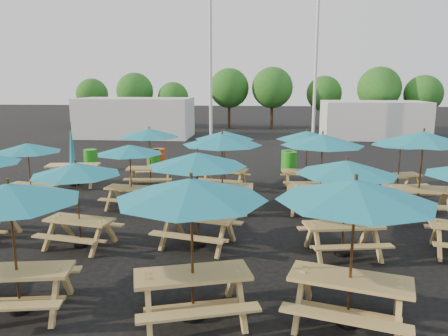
# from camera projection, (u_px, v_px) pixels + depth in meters

# --- Properties ---
(ground) EXTENTS (120.00, 120.00, 0.00)m
(ground) POSITION_uv_depth(u_px,v_px,m) (219.00, 212.00, 13.51)
(ground) COLOR black
(ground) RESTS_ON ground
(picnic_unit_2) EXTENTS (2.46, 2.46, 2.07)m
(picnic_unit_2) POSITION_uv_depth(u_px,v_px,m) (28.00, 151.00, 13.90)
(picnic_unit_2) COLOR tan
(picnic_unit_2) RESTS_ON ground
(picnic_unit_3) EXTENTS (2.19, 1.98, 2.49)m
(picnic_unit_3) POSITION_uv_depth(u_px,v_px,m) (73.00, 160.00, 16.76)
(picnic_unit_3) COLOR tan
(picnic_unit_3) RESTS_ON ground
(picnic_unit_4) EXTENTS (2.74, 2.74, 2.34)m
(picnic_unit_4) POSITION_uv_depth(u_px,v_px,m) (9.00, 199.00, 7.29)
(picnic_unit_4) COLOR tan
(picnic_unit_4) RESTS_ON ground
(picnic_unit_5) EXTENTS (2.51, 2.51, 2.11)m
(picnic_unit_5) POSITION_uv_depth(u_px,v_px,m) (76.00, 173.00, 10.36)
(picnic_unit_5) COLOR tan
(picnic_unit_5) RESTS_ON ground
(picnic_unit_6) EXTENTS (2.34, 2.34, 2.07)m
(picnic_unit_6) POSITION_uv_depth(u_px,v_px,m) (130.00, 152.00, 13.59)
(picnic_unit_6) COLOR tan
(picnic_unit_6) RESTS_ON ground
(picnic_unit_7) EXTENTS (2.47, 2.47, 2.26)m
(picnic_unit_7) POSITION_uv_depth(u_px,v_px,m) (149.00, 136.00, 16.36)
(picnic_unit_7) COLOR tan
(picnic_unit_7) RESTS_ON ground
(picnic_unit_8) EXTENTS (3.13, 3.13, 2.48)m
(picnic_unit_8) POSITION_uv_depth(u_px,v_px,m) (191.00, 195.00, 7.06)
(picnic_unit_8) COLOR tan
(picnic_unit_8) RESTS_ON ground
(picnic_unit_9) EXTENTS (2.90, 2.90, 2.36)m
(picnic_unit_9) POSITION_uv_depth(u_px,v_px,m) (197.00, 164.00, 10.35)
(picnic_unit_9) COLOR tan
(picnic_unit_9) RESTS_ON ground
(picnic_unit_10) EXTENTS (2.52, 2.52, 2.44)m
(picnic_unit_10) POSITION_uv_depth(u_px,v_px,m) (222.00, 143.00, 13.30)
(picnic_unit_10) COLOR tan
(picnic_unit_10) RESTS_ON ground
(picnic_unit_11) EXTENTS (2.62, 2.62, 2.19)m
(picnic_unit_11) POSITION_uv_depth(u_px,v_px,m) (225.00, 138.00, 16.22)
(picnic_unit_11) COLOR tan
(picnic_unit_11) RESTS_ON ground
(picnic_unit_12) EXTENTS (3.11, 3.11, 2.49)m
(picnic_unit_12) POSITION_uv_depth(u_px,v_px,m) (355.00, 198.00, 6.87)
(picnic_unit_12) COLOR tan
(picnic_unit_12) RESTS_ON ground
(picnic_unit_13) EXTENTS (2.68, 2.68, 2.27)m
(picnic_unit_13) POSITION_uv_depth(u_px,v_px,m) (346.00, 172.00, 9.81)
(picnic_unit_13) COLOR tan
(picnic_unit_13) RESTS_ON ground
(picnic_unit_14) EXTENTS (2.92, 2.92, 2.47)m
(picnic_unit_14) POSITION_uv_depth(u_px,v_px,m) (322.00, 144.00, 13.00)
(picnic_unit_14) COLOR tan
(picnic_unit_14) RESTS_ON ground
(picnic_unit_15) EXTENTS (2.38, 2.38, 2.24)m
(picnic_unit_15) POSITION_uv_depth(u_px,v_px,m) (307.00, 138.00, 15.86)
(picnic_unit_15) COLOR tan
(picnic_unit_15) RESTS_ON ground
(picnic_unit_18) EXTENTS (2.82, 2.82, 2.57)m
(picnic_unit_18) POSITION_uv_depth(u_px,v_px,m) (423.00, 142.00, 12.74)
(picnic_unit_18) COLOR tan
(picnic_unit_18) RESTS_ON ground
(picnic_unit_19) EXTENTS (2.60, 2.60, 2.05)m
(picnic_unit_19) POSITION_uv_depth(u_px,v_px,m) (401.00, 144.00, 15.52)
(picnic_unit_19) COLOR tan
(picnic_unit_19) RESTS_ON ground
(waste_bin_0) EXTENTS (0.59, 0.59, 0.95)m
(waste_bin_0) POSITION_uv_depth(u_px,v_px,m) (91.00, 160.00, 19.84)
(waste_bin_0) COLOR #22961B
(waste_bin_0) RESTS_ON ground
(waste_bin_1) EXTENTS (0.59, 0.59, 0.95)m
(waste_bin_1) POSITION_uv_depth(u_px,v_px,m) (153.00, 160.00, 19.75)
(waste_bin_1) COLOR #DB430C
(waste_bin_1) RESTS_ON ground
(waste_bin_2) EXTENTS (0.59, 0.59, 0.95)m
(waste_bin_2) POSITION_uv_depth(u_px,v_px,m) (154.00, 160.00, 19.72)
(waste_bin_2) COLOR #22961B
(waste_bin_2) RESTS_ON ground
(waste_bin_3) EXTENTS (0.59, 0.59, 0.95)m
(waste_bin_3) POSITION_uv_depth(u_px,v_px,m) (159.00, 159.00, 20.06)
(waste_bin_3) COLOR #DB430C
(waste_bin_3) RESTS_ON ground
(waste_bin_4) EXTENTS (0.59, 0.59, 0.95)m
(waste_bin_4) POSITION_uv_depth(u_px,v_px,m) (290.00, 162.00, 19.23)
(waste_bin_4) COLOR #22961B
(waste_bin_4) RESTS_ON ground
(waste_bin_5) EXTENTS (0.59, 0.59, 0.95)m
(waste_bin_5) POSITION_uv_depth(u_px,v_px,m) (288.00, 161.00, 19.55)
(waste_bin_5) COLOR #22961B
(waste_bin_5) RESTS_ON ground
(mast_0) EXTENTS (0.20, 0.20, 12.00)m
(mast_0) POSITION_uv_depth(u_px,v_px,m) (210.00, 47.00, 26.19)
(mast_0) COLOR silver
(mast_0) RESTS_ON ground
(mast_1) EXTENTS (0.20, 0.20, 12.00)m
(mast_1) POSITION_uv_depth(u_px,v_px,m) (316.00, 49.00, 27.54)
(mast_1) COLOR silver
(mast_1) RESTS_ON ground
(event_tent_0) EXTENTS (8.00, 4.00, 2.80)m
(event_tent_0) POSITION_uv_depth(u_px,v_px,m) (135.00, 118.00, 31.55)
(event_tent_0) COLOR silver
(event_tent_0) RESTS_ON ground
(event_tent_1) EXTENTS (7.00, 4.00, 2.60)m
(event_tent_1) POSITION_uv_depth(u_px,v_px,m) (373.00, 120.00, 30.98)
(event_tent_1) COLOR silver
(event_tent_1) RESTS_ON ground
(tree_0) EXTENTS (2.80, 2.80, 4.24)m
(tree_0) POSITION_uv_depth(u_px,v_px,m) (92.00, 94.00, 38.91)
(tree_0) COLOR #382314
(tree_0) RESTS_ON ground
(tree_1) EXTENTS (3.11, 3.11, 4.72)m
(tree_1) POSITION_uv_depth(u_px,v_px,m) (135.00, 91.00, 37.13)
(tree_1) COLOR #382314
(tree_1) RESTS_ON ground
(tree_2) EXTENTS (2.59, 2.59, 3.93)m
(tree_2) POSITION_uv_depth(u_px,v_px,m) (173.00, 98.00, 36.68)
(tree_2) COLOR #382314
(tree_2) RESTS_ON ground
(tree_3) EXTENTS (3.36, 3.36, 5.09)m
(tree_3) POSITION_uv_depth(u_px,v_px,m) (229.00, 88.00, 37.14)
(tree_3) COLOR #382314
(tree_3) RESTS_ON ground
(tree_4) EXTENTS (3.41, 3.41, 5.17)m
(tree_4) POSITION_uv_depth(u_px,v_px,m) (272.00, 88.00, 36.34)
(tree_4) COLOR #382314
(tree_4) RESTS_ON ground
(tree_5) EXTENTS (2.94, 2.94, 4.45)m
(tree_5) POSITION_uv_depth(u_px,v_px,m) (324.00, 94.00, 36.45)
(tree_5) COLOR #382314
(tree_5) RESTS_ON ground
(tree_6) EXTENTS (3.38, 3.38, 5.13)m
(tree_6) POSITION_uv_depth(u_px,v_px,m) (379.00, 88.00, 34.25)
(tree_6) COLOR #382314
(tree_6) RESTS_ON ground
(tree_7) EXTENTS (2.95, 2.95, 4.48)m
(tree_7) POSITION_uv_depth(u_px,v_px,m) (423.00, 94.00, 34.05)
(tree_7) COLOR #382314
(tree_7) RESTS_ON ground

